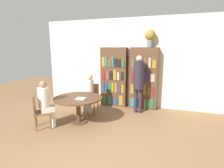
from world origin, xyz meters
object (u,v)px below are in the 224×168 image
at_px(bookshelf_right, 143,79).
at_px(seated_reader_right, 46,101).
at_px(chair_left_side, 92,96).
at_px(seated_reader_left, 89,92).
at_px(flower_vase, 150,36).
at_px(bookshelf_left, 114,77).
at_px(reading_table, 78,101).
at_px(librarian_standing, 139,78).
at_px(chair_near_camera, 39,110).

height_order(bookshelf_right, seated_reader_right, bookshelf_right).
bearing_deg(chair_left_side, seated_reader_left, 90.00).
relative_size(bookshelf_right, seated_reader_left, 1.65).
relative_size(flower_vase, seated_reader_right, 0.45).
bearing_deg(chair_left_side, seated_reader_right, 65.90).
xyz_separation_m(bookshelf_right, chair_left_side, (-1.53, -0.79, -0.53)).
bearing_deg(bookshelf_left, reading_table, -104.27).
bearing_deg(bookshelf_right, reading_table, -129.81).
xyz_separation_m(flower_vase, chair_left_side, (-1.69, -0.79, -1.89)).
height_order(bookshelf_left, librarian_standing, bookshelf_left).
relative_size(bookshelf_right, librarian_standing, 1.14).
height_order(chair_left_side, seated_reader_left, seated_reader_left).
height_order(bookshelf_left, seated_reader_right, bookshelf_left).
bearing_deg(flower_vase, librarian_standing, -114.80).
bearing_deg(seated_reader_left, seated_reader_right, 62.84).
xyz_separation_m(chair_near_camera, chair_left_side, (0.71, 1.60, 0.00)).
bearing_deg(bookshelf_right, librarian_standing, -98.58).
relative_size(reading_table, chair_left_side, 1.48).
height_order(flower_vase, librarian_standing, flower_vase).
bearing_deg(flower_vase, chair_near_camera, -135.00).
xyz_separation_m(flower_vase, seated_reader_right, (-2.26, -2.28, -1.68)).
xyz_separation_m(flower_vase, librarian_standing, (-0.23, -0.51, -1.27)).
relative_size(bookshelf_right, flower_vase, 3.72).
bearing_deg(bookshelf_right, flower_vase, 1.64).
bearing_deg(chair_left_side, flower_vase, -158.04).
bearing_deg(bookshelf_right, chair_near_camera, -133.10).
distance_m(flower_vase, chair_near_camera, 3.88).
xyz_separation_m(flower_vase, reading_table, (-1.63, -1.77, -1.77)).
height_order(bookshelf_right, seated_reader_left, bookshelf_right).
bearing_deg(chair_left_side, librarian_standing, -172.07).
bearing_deg(seated_reader_right, bookshelf_right, 98.17).
bearing_deg(chair_left_side, bookshelf_right, -155.93).
relative_size(bookshelf_left, librarian_standing, 1.14).
relative_size(bookshelf_right, reading_table, 1.58).
distance_m(chair_near_camera, librarian_standing, 2.94).
height_order(bookshelf_right, librarian_standing, bookshelf_right).
xyz_separation_m(bookshelf_left, librarian_standing, (0.95, -0.50, 0.09)).
distance_m(flower_vase, seated_reader_left, 2.57).
bearing_deg(bookshelf_left, chair_left_side, -122.66).
height_order(flower_vase, reading_table, flower_vase).
distance_m(reading_table, chair_left_side, 0.99).
xyz_separation_m(bookshelf_left, chair_near_camera, (-1.21, -2.39, -0.53)).
height_order(bookshelf_right, chair_near_camera, bookshelf_right).
bearing_deg(librarian_standing, flower_vase, 65.20).
bearing_deg(flower_vase, seated_reader_left, -149.75).
height_order(bookshelf_left, chair_left_side, bookshelf_left).
bearing_deg(reading_table, seated_reader_right, -140.82).
relative_size(reading_table, seated_reader_left, 1.05).
xyz_separation_m(reading_table, chair_left_side, (-0.05, 0.98, -0.12)).
xyz_separation_m(reading_table, seated_reader_right, (-0.62, -0.51, 0.09)).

